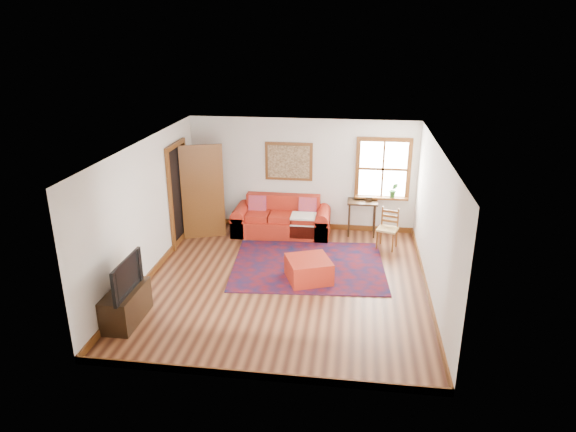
# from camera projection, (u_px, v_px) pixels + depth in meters

# --- Properties ---
(ground) EXTENTS (5.50, 5.50, 0.00)m
(ground) POSITION_uv_depth(u_px,v_px,m) (285.00, 282.00, 9.23)
(ground) COLOR #472113
(ground) RESTS_ON ground
(room_envelope) EXTENTS (5.04, 5.54, 2.52)m
(room_envelope) POSITION_uv_depth(u_px,v_px,m) (285.00, 195.00, 8.68)
(room_envelope) COLOR silver
(room_envelope) RESTS_ON ground
(window) EXTENTS (1.18, 0.20, 1.38)m
(window) POSITION_uv_depth(u_px,v_px,m) (384.00, 176.00, 11.07)
(window) COLOR white
(window) RESTS_ON ground
(doorway) EXTENTS (0.89, 1.08, 2.14)m
(doorway) POSITION_uv_depth(u_px,v_px,m) (193.00, 192.00, 10.80)
(doorway) COLOR black
(doorway) RESTS_ON ground
(framed_artwork) EXTENTS (1.05, 0.07, 0.85)m
(framed_artwork) POSITION_uv_depth(u_px,v_px,m) (289.00, 162.00, 11.26)
(framed_artwork) COLOR brown
(framed_artwork) RESTS_ON ground
(persian_rug) EXTENTS (3.05, 2.52, 0.02)m
(persian_rug) POSITION_uv_depth(u_px,v_px,m) (308.00, 266.00, 9.87)
(persian_rug) COLOR #5A0C12
(persian_rug) RESTS_ON ground
(red_leather_sofa) EXTENTS (2.12, 0.87, 0.83)m
(red_leather_sofa) POSITION_uv_depth(u_px,v_px,m) (282.00, 222.00, 11.36)
(red_leather_sofa) COLOR #AF2716
(red_leather_sofa) RESTS_ON ground
(red_ottoman) EXTENTS (0.96, 0.96, 0.42)m
(red_ottoman) POSITION_uv_depth(u_px,v_px,m) (309.00, 270.00, 9.24)
(red_ottoman) COLOR #AF2716
(red_ottoman) RESTS_ON ground
(side_table) EXTENTS (0.65, 0.49, 0.78)m
(side_table) POSITION_uv_depth(u_px,v_px,m) (362.00, 206.00, 11.19)
(side_table) COLOR black
(side_table) RESTS_ON ground
(ladder_back_chair) EXTENTS (0.49, 0.47, 0.84)m
(ladder_back_chair) POSITION_uv_depth(u_px,v_px,m) (388.00, 227.00, 10.57)
(ladder_back_chair) COLOR tan
(ladder_back_chair) RESTS_ON ground
(media_cabinet) EXTENTS (0.44, 0.98, 0.54)m
(media_cabinet) POSITION_uv_depth(u_px,v_px,m) (126.00, 305.00, 7.94)
(media_cabinet) COLOR black
(media_cabinet) RESTS_ON ground
(television) EXTENTS (0.13, 0.97, 0.56)m
(television) POSITION_uv_depth(u_px,v_px,m) (121.00, 276.00, 7.68)
(television) COLOR black
(television) RESTS_ON media_cabinet
(candle_hurricane) EXTENTS (0.12, 0.12, 0.18)m
(candle_hurricane) POSITION_uv_depth(u_px,v_px,m) (138.00, 272.00, 8.22)
(candle_hurricane) COLOR silver
(candle_hurricane) RESTS_ON media_cabinet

